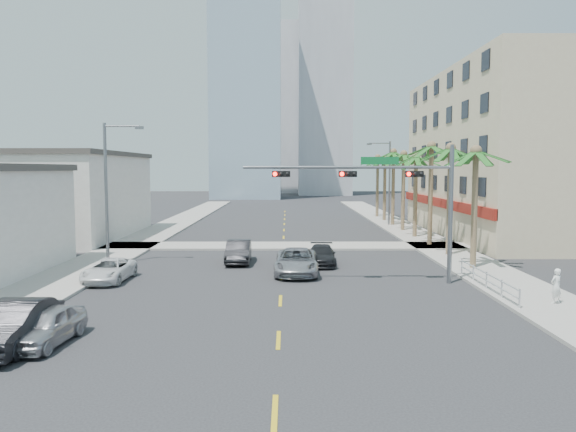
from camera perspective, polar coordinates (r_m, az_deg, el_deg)
The scene contains 28 objects.
ground at distance 22.51m, azimuth -0.90°, elevation -10.98°, with size 260.00×260.00×0.00m, color #262628.
sidewalk_right at distance 43.69m, azimuth 15.45°, elevation -3.30°, with size 4.00×120.00×0.15m, color gray.
sidewalk_left at distance 43.86m, azimuth -16.42°, elevation -3.29°, with size 4.00×120.00×0.15m, color gray.
sidewalk_cross at distance 44.08m, azimuth -0.50°, elevation -3.05°, with size 80.00×4.00×0.15m, color gray.
building_right at distance 56.04m, azimuth 22.79°, elevation 5.86°, with size 15.25×28.00×15.00m.
building_left_far at distance 53.52m, azimuth -21.83°, elevation 1.79°, with size 11.00×18.00×7.20m, color beige.
tower_far_left at distance 118.31m, azimuth -4.24°, elevation 13.53°, with size 14.00×14.00×48.00m, color #99B2C6.
tower_far_right at distance 134.08m, azimuth 3.75°, elevation 15.10°, with size 12.00×12.00×60.00m, color #ADADB2.
tower_far_center at distance 147.44m, azimuth -1.40°, elevation 10.64°, with size 16.00×16.00×42.00m, color #ADADB2.
traffic_signal_mast at distance 30.13m, azimuth 10.38°, elevation 2.72°, with size 11.12×0.54×7.20m.
palm_tree_0 at distance 35.51m, azimuth 18.55°, elevation 6.12°, with size 4.80×4.80×7.80m.
palm_tree_1 at distance 40.48m, azimuth 16.21°, elevation 6.49°, with size 4.80×4.80×8.16m.
palm_tree_2 at distance 45.51m, azimuth 14.37°, elevation 6.77°, with size 4.80×4.80×8.52m.
palm_tree_3 at distance 50.54m, azimuth 12.88°, elevation 5.80°, with size 4.80×4.80×7.80m.
palm_tree_4 at distance 55.63m, azimuth 11.68°, elevation 6.09°, with size 4.80×4.80×8.16m.
palm_tree_5 at distance 60.74m, azimuth 10.68°, elevation 6.32°, with size 4.80×4.80×8.52m.
palm_tree_6 at distance 65.84m, azimuth 9.83°, elevation 5.61°, with size 4.80×4.80×7.80m.
palm_tree_7 at distance 70.97m, azimuth 9.11°, elevation 5.84°, with size 4.80×4.80×8.16m.
streetlight_left at distance 37.42m, azimuth -17.71°, elevation 2.97°, with size 2.55×0.25×9.00m.
streetlight_right at distance 60.61m, azimuth 10.08°, elevation 3.76°, with size 2.55×0.25×9.00m.
guardrail at distance 29.91m, azimuth 19.53°, elevation -5.97°, with size 0.08×8.08×1.00m.
car_parked_near at distance 21.65m, azimuth -23.35°, elevation -10.22°, with size 1.55×3.86×1.31m, color #B5B5BA.
car_parked_mid at distance 21.67m, azimuth -26.11°, elevation -9.95°, with size 1.67×4.79×1.58m, color black.
car_parked_far at distance 32.19m, azimuth -17.73°, elevation -5.27°, with size 2.02×4.39×1.22m, color white.
car_lane_left at distance 36.75m, azimuth -5.06°, elevation -3.64°, with size 1.54×4.41×1.45m, color black.
car_lane_center at distance 32.72m, azimuth 0.86°, elevation -4.65°, with size 2.46×5.33×1.48m, color #A7A6AB.
car_lane_right at distance 35.89m, azimuth 3.45°, elevation -4.00°, with size 1.74×4.29×1.24m, color black.
pedestrian at distance 27.77m, azimuth 25.58°, elevation -6.43°, with size 0.57×0.38×1.57m, color white.
Camera 1 is at (0.31, -21.65, 6.14)m, focal length 35.00 mm.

